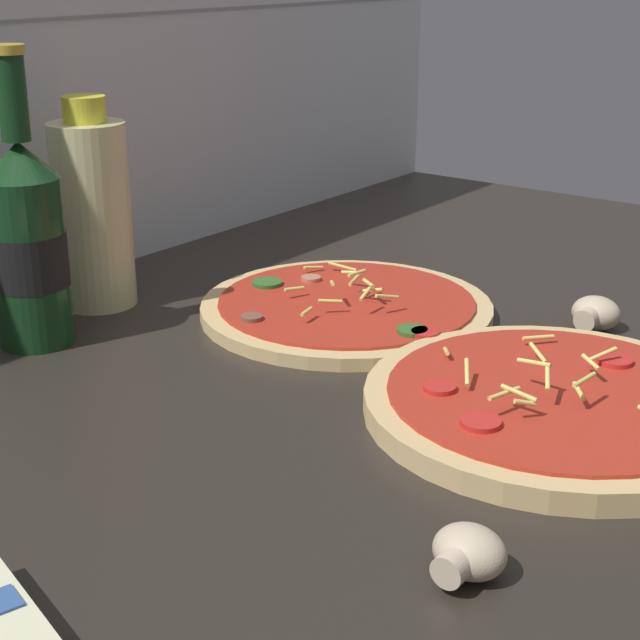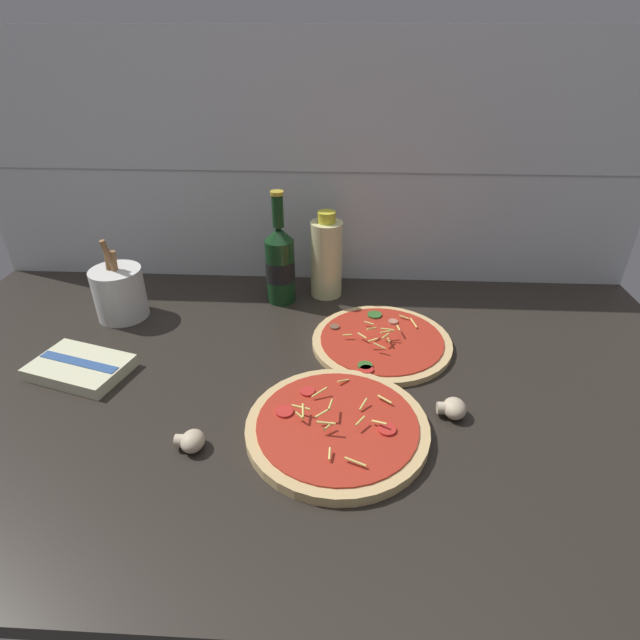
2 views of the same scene
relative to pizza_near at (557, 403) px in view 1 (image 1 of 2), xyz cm
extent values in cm
cube|color=#28231E|center=(-8.81, 12.28, -2.29)|extent=(160.00, 90.00, 2.50)
cylinder|color=tan|center=(0.01, -0.01, -0.13)|extent=(29.94, 29.94, 1.81)
cylinder|color=#B22D1E|center=(0.01, -0.01, 0.92)|extent=(26.35, 26.35, 0.30)
cylinder|color=red|center=(-5.41, 7.33, 1.27)|extent=(2.55, 2.55, 0.40)
cylinder|color=red|center=(7.94, -1.40, 1.27)|extent=(2.90, 2.90, 0.40)
cylinder|color=red|center=(-9.19, 1.93, 1.27)|extent=(2.97, 2.97, 0.40)
cylinder|color=#EADB6B|center=(-1.18, 1.61, 3.39)|extent=(0.82, 3.00, 0.78)
cylinder|color=#EADB6B|center=(4.26, 3.76, 1.89)|extent=(1.54, 2.23, 1.16)
cylinder|color=#EADB6B|center=(-3.23, 6.19, 2.11)|extent=(2.80, 1.88, 1.26)
cylinder|color=#EADB6B|center=(7.94, 5.45, 1.69)|extent=(2.46, 2.08, 0.42)
cylinder|color=#EADB6B|center=(-6.03, 1.59, 2.62)|extent=(3.14, 1.14, 0.42)
cylinder|color=#EADB6B|center=(0.81, 10.38, 1.53)|extent=(2.16, 1.66, 0.85)
cylinder|color=#EADB6B|center=(-6.06, -0.12, 2.37)|extent=(1.71, 1.37, 0.84)
cylinder|color=#EADB6B|center=(-5.60, 0.65, 2.75)|extent=(0.60, 2.80, 0.86)
cylinder|color=#EADB6B|center=(-2.33, -0.05, 3.02)|extent=(2.63, 1.57, 1.23)
cylinder|color=#EADB6B|center=(-1.72, -2.65, 3.31)|extent=(3.01, 0.64, 0.38)
cylinder|color=#EADB6B|center=(6.71, -0.75, 2.08)|extent=(2.49, 1.69, 1.00)
cylinder|color=#EADB6B|center=(-1.43, -2.22, 2.16)|extent=(1.66, 1.67, 0.82)
cylinder|color=#EADB6B|center=(3.64, -1.00, 2.48)|extent=(1.73, 2.16, 0.56)
cylinder|color=tan|center=(8.62, 26.24, -0.40)|extent=(28.88, 28.88, 1.27)
cylinder|color=#B22D1E|center=(8.62, 26.24, 0.38)|extent=(25.41, 25.41, 0.30)
cylinder|color=#336628|center=(4.91, 16.25, 0.73)|extent=(2.81, 2.81, 0.40)
cylinder|color=brown|center=(-1.29, 30.02, 0.73)|extent=(2.05, 2.05, 0.40)
cylinder|color=#B7755B|center=(11.40, 32.82, 0.73)|extent=(2.07, 2.07, 0.40)
cylinder|color=#336628|center=(7.49, 35.56, 0.73)|extent=(3.17, 3.17, 0.40)
cylinder|color=red|center=(5.16, 15.03, 0.73)|extent=(2.60, 2.60, 0.40)
cylinder|color=#EADB6B|center=(9.38, 25.55, 3.25)|extent=(2.45, 0.60, 0.40)
cylinder|color=#EADB6B|center=(1.51, 25.68, 1.49)|extent=(1.91, 0.67, 0.41)
cylinder|color=#EADB6B|center=(7.78, 20.94, 2.21)|extent=(2.52, 1.32, 0.94)
cylinder|color=#EADB6B|center=(12.07, 27.95, 2.16)|extent=(0.69, 2.60, 0.67)
cylinder|color=#EADB6B|center=(9.07, 23.95, 2.61)|extent=(1.75, 2.30, 0.47)
cylinder|color=#EADB6B|center=(9.81, 24.15, 1.63)|extent=(0.53, 2.76, 1.02)
cylinder|color=#EADB6B|center=(6.54, 22.58, 2.47)|extent=(2.01, 0.60, 0.96)
cylinder|color=#EADB6B|center=(4.50, 25.19, 1.77)|extent=(1.93, 1.81, 0.58)
cylinder|color=#EADB6B|center=(13.87, 34.43, 1.01)|extent=(2.18, 1.25, 0.66)
cylinder|color=#EADB6B|center=(6.06, 30.79, 1.44)|extent=(2.11, 1.12, 0.51)
cylinder|color=#EADB6B|center=(6.37, 26.34, 2.84)|extent=(2.23, 1.90, 0.92)
cylinder|color=#EADB6B|center=(9.61, 25.99, 2.42)|extent=(3.00, 1.24, 0.49)
cylinder|color=#EADB6B|center=(15.72, 31.90, 1.13)|extent=(1.44, 3.07, 0.90)
cylinder|color=#143819|center=(-14.48, 44.67, 6.62)|extent=(6.75, 6.75, 15.30)
cone|color=#143819|center=(-14.48, 44.67, 15.89)|extent=(6.75, 6.75, 3.25)
cylinder|color=#143819|center=(-14.48, 44.67, 21.13)|extent=(2.57, 2.57, 7.23)
cylinder|color=gold|center=(-14.48, 44.67, 25.15)|extent=(2.95, 2.95, 0.80)
cylinder|color=black|center=(-14.48, 44.67, 6.92)|extent=(6.82, 6.82, 4.90)
cylinder|color=beige|center=(-3.86, 48.41, 8.18)|extent=(7.59, 7.59, 18.43)
cylinder|color=yellow|center=(-3.86, 48.41, 18.65)|extent=(4.18, 4.18, 2.51)
cylinder|color=beige|center=(17.87, 5.02, 0.59)|extent=(2.09, 2.09, 2.09)
ellipsoid|color=#C6B293|center=(19.74, 5.02, 0.59)|extent=(3.96, 4.65, 3.26)
cylinder|color=beige|center=(-24.26, -4.82, 0.51)|extent=(1.99, 1.99, 1.99)
ellipsoid|color=#C6B293|center=(-22.49, -4.82, 0.51)|extent=(3.76, 4.42, 3.09)
camera|label=1|loc=(-65.71, -26.89, 32.45)|focal=55.00mm
camera|label=2|loc=(0.43, -60.77, 56.80)|focal=28.00mm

